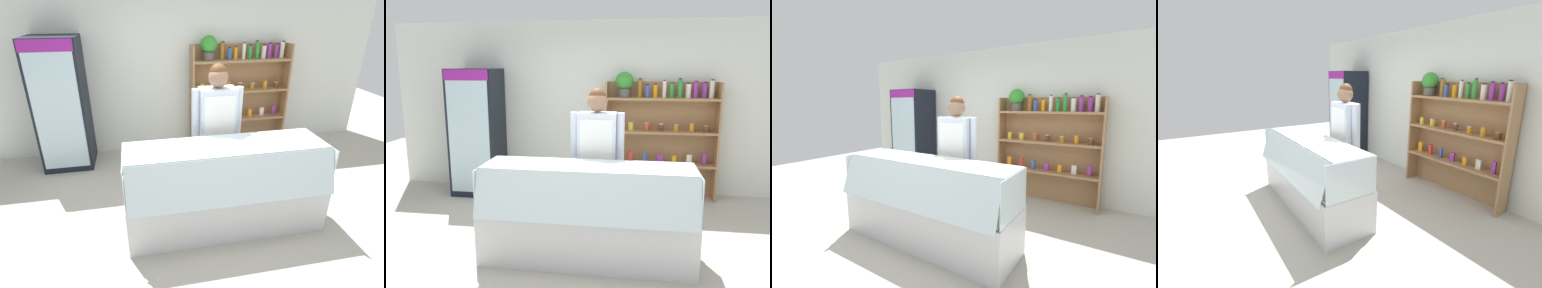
# 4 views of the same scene
# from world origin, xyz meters

# --- Properties ---
(ground_plane) EXTENTS (12.00, 12.00, 0.00)m
(ground_plane) POSITION_xyz_m (0.00, 0.00, 0.00)
(ground_plane) COLOR #B7B2A3
(back_wall) EXTENTS (6.80, 0.10, 2.70)m
(back_wall) POSITION_xyz_m (0.00, 2.25, 1.35)
(back_wall) COLOR silver
(back_wall) RESTS_ON ground
(drinks_fridge) EXTENTS (0.72, 0.66, 1.97)m
(drinks_fridge) POSITION_xyz_m (-1.90, 1.83, 0.98)
(drinks_fridge) COLOR black
(drinks_fridge) RESTS_ON ground
(shelving_unit) EXTENTS (1.68, 0.29, 1.92)m
(shelving_unit) POSITION_xyz_m (0.88, 2.04, 1.09)
(shelving_unit) COLOR #9E754C
(shelving_unit) RESTS_ON ground
(deli_display_case) EXTENTS (2.19, 0.76, 1.01)m
(deli_display_case) POSITION_xyz_m (0.08, -0.07, 0.31)
(deli_display_case) COLOR silver
(deli_display_case) RESTS_ON ground
(shop_clerk) EXTENTS (0.62, 0.25, 1.76)m
(shop_clerk) POSITION_xyz_m (0.13, 0.49, 1.05)
(shop_clerk) COLOR #383D51
(shop_clerk) RESTS_ON ground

